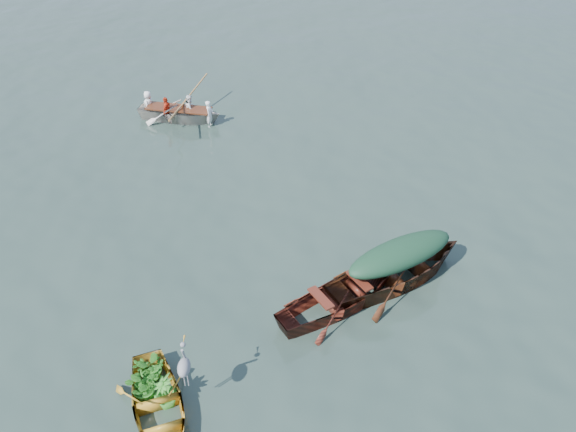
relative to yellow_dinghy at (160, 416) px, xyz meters
name	(u,v)px	position (x,y,z in m)	size (l,w,h in m)	color
ground	(281,357)	(2.08, 1.26, 0.00)	(140.00, 140.00, 0.00)	#2F423A
yellow_dinghy	(160,416)	(0.00, 0.00, 0.00)	(1.31, 3.02, 0.80)	gold
green_tarp_boat	(396,282)	(4.61, 3.32, 0.00)	(1.50, 4.81, 1.15)	#4C2B11
open_wooden_boat	(339,308)	(3.29, 2.55, 0.00)	(1.25, 4.02, 0.91)	maroon
rowed_boat	(180,121)	(-1.34, 11.04, 0.00)	(1.16, 3.88, 0.90)	silver
green_tarp_cover	(401,254)	(4.61, 3.32, 0.83)	(0.82, 2.64, 0.52)	#1A3F28
thwart_benches	(340,292)	(3.29, 2.55, 0.48)	(0.75, 2.01, 0.04)	#521E13
heron	(185,373)	(0.50, 0.24, 0.86)	(0.28, 0.40, 0.92)	gray
dinghy_weeds	(150,365)	(-0.17, 0.52, 0.70)	(0.70, 0.90, 0.60)	#2A711D
rowers	(177,97)	(-1.34, 11.04, 0.83)	(1.05, 2.72, 0.76)	white
oars	(179,107)	(-1.34, 11.04, 0.48)	(2.60, 0.60, 0.06)	#A7773F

